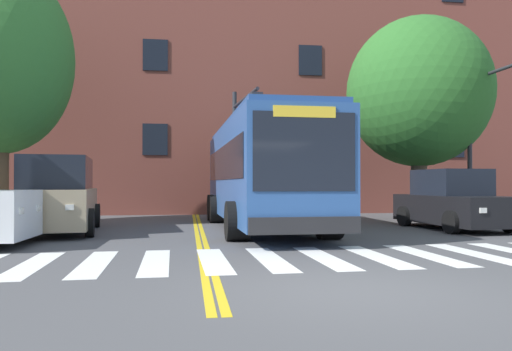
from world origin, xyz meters
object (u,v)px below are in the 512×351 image
Objects in this scene: city_bus at (261,172)px; street_tree_curbside_large at (419,92)px; traffic_light_overhead at (244,131)px; car_black_far_lane at (453,202)px; traffic_light_near_corner at (502,111)px; car_tan_near_lane at (57,197)px; car_teal_behind_bus at (241,190)px.

city_bus is 1.42× the size of street_tree_curbside_large.
car_black_far_lane is at bearing -18.41° from traffic_light_overhead.
traffic_light_overhead is (-8.01, 2.05, -0.56)m from traffic_light_near_corner.
car_tan_near_lane is 11.87m from car_black_far_lane.
traffic_light_near_corner is 3.40m from street_tree_curbside_large.
car_tan_near_lane reaches higher than car_black_far_lane.
car_tan_near_lane is 6.16m from traffic_light_overhead.
car_teal_behind_bus is at bearing 59.07° from car_tan_near_lane.
city_bus reaches higher than car_black_far_lane.
traffic_light_near_corner is at bearing -7.75° from city_bus.
street_tree_curbside_large is at bearing 11.39° from car_tan_near_lane.
street_tree_curbside_large is at bearing 115.34° from traffic_light_near_corner.
traffic_light_overhead is at bearing 165.68° from traffic_light_near_corner.
car_black_far_lane is at bearing -10.45° from city_bus.
traffic_light_overhead is at bearing 15.91° from car_tan_near_lane.
street_tree_curbside_large is at bearing -55.13° from car_teal_behind_bus.
car_tan_near_lane is 0.66× the size of street_tree_curbside_large.
traffic_light_near_corner reaches higher than car_teal_behind_bus.
car_tan_near_lane is at bearing -168.61° from street_tree_curbside_large.
traffic_light_near_corner is (13.58, -0.46, 2.69)m from car_tan_near_lane.
traffic_light_near_corner is at bearing -14.32° from traffic_light_overhead.
city_bus is at bearing 5.42° from car_tan_near_lane.
car_black_far_lane is (11.86, -0.51, -0.20)m from car_tan_near_lane.
street_tree_curbside_large is at bearing 7.48° from traffic_light_overhead.
traffic_light_overhead is at bearing -95.40° from car_teal_behind_bus.
car_tan_near_lane is 13.00m from street_tree_curbside_large.
street_tree_curbside_large is (-1.38, 2.92, 1.06)m from traffic_light_near_corner.
traffic_light_near_corner is 1.14× the size of traffic_light_overhead.
car_black_far_lane is at bearing -178.41° from traffic_light_near_corner.
traffic_light_near_corner is at bearing -64.66° from street_tree_curbside_large.
traffic_light_overhead is 6.88m from street_tree_curbside_large.
car_teal_behind_bus is at bearing 122.57° from traffic_light_near_corner.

